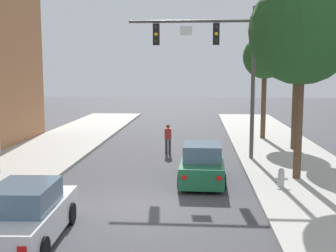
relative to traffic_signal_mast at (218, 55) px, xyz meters
name	(u,v)px	position (x,y,z in m)	size (l,w,h in m)	color
ground_plane	(140,209)	(-2.84, -7.92, -5.33)	(120.00, 120.00, 0.00)	#424247
traffic_signal_mast	(218,55)	(0.00, 0.00, 0.00)	(6.28, 0.38, 7.50)	#514C47
car_lead_green	(202,164)	(-0.76, -4.28, -4.61)	(1.91, 4.28, 1.60)	#1E663D
car_following_white	(27,215)	(-5.48, -10.85, -4.61)	(1.97, 4.30, 1.60)	silver
pedestrian_crossing_road	(168,138)	(-2.58, 1.47, -4.42)	(0.36, 0.22, 1.64)	#333338
fire_hydrant	(281,177)	(2.22, -5.41, -4.82)	(0.48, 0.24, 0.72)	#B2B2B7
street_tree_nearest	(302,32)	(3.12, -3.99, 0.74)	(4.24, 4.24, 8.06)	brown
street_tree_second	(297,52)	(4.45, 2.74, 0.21)	(3.10, 3.10, 6.99)	brown
street_tree_third	(265,58)	(3.31, 6.62, 0.04)	(2.83, 2.83, 6.69)	brown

